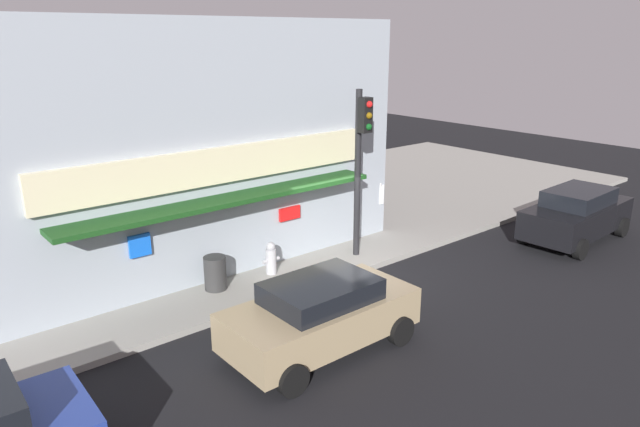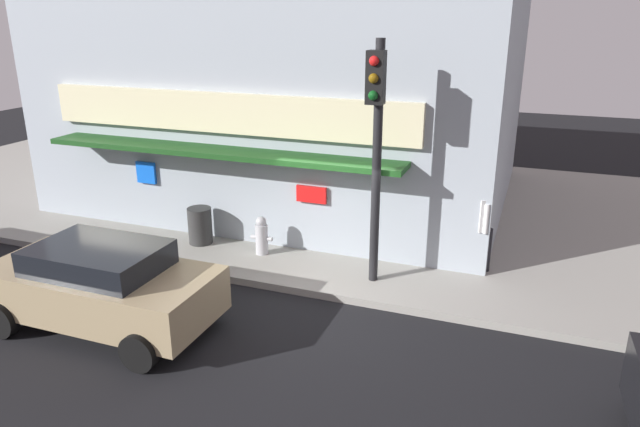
{
  "view_description": "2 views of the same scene",
  "coord_description": "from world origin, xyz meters",
  "px_view_note": "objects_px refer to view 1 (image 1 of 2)",
  "views": [
    {
      "loc": [
        -10.04,
        -10.63,
        6.37
      ],
      "look_at": [
        -0.23,
        1.2,
        1.57
      ],
      "focal_mm": 32.52,
      "sensor_mm": 36.0,
      "label": 1
    },
    {
      "loc": [
        3.78,
        -9.69,
        5.38
      ],
      "look_at": [
        -0.31,
        1.1,
        1.39
      ],
      "focal_mm": 32.87,
      "sensor_mm": 36.0,
      "label": 2
    }
  ],
  "objects_px": {
    "trash_can": "(215,273)",
    "parked_car_black": "(577,214)",
    "fire_hydrant": "(271,258)",
    "traffic_light": "(361,152)",
    "parked_car_tan": "(321,314)",
    "pedestrian": "(375,200)"
  },
  "relations": [
    {
      "from": "fire_hydrant",
      "to": "pedestrian",
      "type": "height_order",
      "value": "pedestrian"
    },
    {
      "from": "pedestrian",
      "to": "parked_car_tan",
      "type": "distance_m",
      "value": 7.47
    },
    {
      "from": "trash_can",
      "to": "parked_car_tan",
      "type": "distance_m",
      "value": 3.78
    },
    {
      "from": "parked_car_tan",
      "to": "parked_car_black",
      "type": "bearing_deg",
      "value": -0.08
    },
    {
      "from": "trash_can",
      "to": "pedestrian",
      "type": "bearing_deg",
      "value": 6.07
    },
    {
      "from": "trash_can",
      "to": "parked_car_tan",
      "type": "relative_size",
      "value": 0.21
    },
    {
      "from": "fire_hydrant",
      "to": "parked_car_black",
      "type": "relative_size",
      "value": 0.2
    },
    {
      "from": "traffic_light",
      "to": "parked_car_black",
      "type": "bearing_deg",
      "value": -25.82
    },
    {
      "from": "trash_can",
      "to": "parked_car_black",
      "type": "xyz_separation_m",
      "value": [
        10.91,
        -3.77,
        0.28
      ]
    },
    {
      "from": "traffic_light",
      "to": "pedestrian",
      "type": "relative_size",
      "value": 2.53
    },
    {
      "from": "trash_can",
      "to": "parked_car_black",
      "type": "height_order",
      "value": "parked_car_black"
    },
    {
      "from": "fire_hydrant",
      "to": "parked_car_tan",
      "type": "bearing_deg",
      "value": -109.71
    },
    {
      "from": "fire_hydrant",
      "to": "trash_can",
      "type": "bearing_deg",
      "value": 177.07
    },
    {
      "from": "traffic_light",
      "to": "parked_car_black",
      "type": "xyz_separation_m",
      "value": [
        6.52,
        -3.16,
        -2.35
      ]
    },
    {
      "from": "traffic_light",
      "to": "fire_hydrant",
      "type": "relative_size",
      "value": 5.36
    },
    {
      "from": "traffic_light",
      "to": "parked_car_tan",
      "type": "bearing_deg",
      "value": -142.23
    },
    {
      "from": "parked_car_tan",
      "to": "parked_car_black",
      "type": "height_order",
      "value": "parked_car_black"
    },
    {
      "from": "pedestrian",
      "to": "parked_car_black",
      "type": "bearing_deg",
      "value": -44.2
    },
    {
      "from": "pedestrian",
      "to": "fire_hydrant",
      "type": "bearing_deg",
      "value": -170.8
    },
    {
      "from": "trash_can",
      "to": "parked_car_black",
      "type": "bearing_deg",
      "value": -19.08
    },
    {
      "from": "trash_can",
      "to": "pedestrian",
      "type": "distance_m",
      "value": 6.4
    },
    {
      "from": "parked_car_tan",
      "to": "parked_car_black",
      "type": "distance_m",
      "value": 10.58
    }
  ]
}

